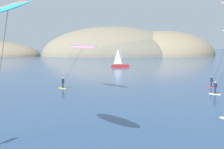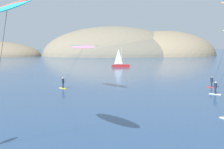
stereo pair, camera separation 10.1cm
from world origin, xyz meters
name	(u,v)px [view 2 (the right image)]	position (x,y,z in m)	size (l,w,h in m)	color
headland_island	(121,55)	(27.34, 148.94, 0.00)	(152.47, 51.71, 31.62)	#84755B
sailboat_far	(121,65)	(12.57, 74.63, 0.64)	(5.95, 1.84, 5.70)	#B22323
kitesurfer_pink	(82,50)	(-0.98, 34.79, 5.86)	(5.59, 8.17, 6.60)	yellow
kitesurfer_cyan	(5,22)	(-6.21, 12.20, 7.82)	(4.57, 7.26, 8.90)	red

